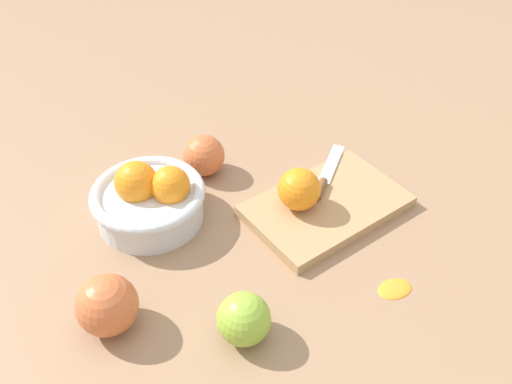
# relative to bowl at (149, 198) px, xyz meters

# --- Properties ---
(ground_plane) EXTENTS (2.40, 2.40, 0.00)m
(ground_plane) POSITION_rel_bowl_xyz_m (0.10, -0.12, -0.04)
(ground_plane) COLOR #997556
(bowl) EXTENTS (0.18, 0.18, 0.10)m
(bowl) POSITION_rel_bowl_xyz_m (0.00, 0.00, 0.00)
(bowl) COLOR silver
(bowl) RESTS_ON ground_plane
(cutting_board) EXTENTS (0.27, 0.20, 0.02)m
(cutting_board) POSITION_rel_bowl_xyz_m (0.26, -0.11, -0.03)
(cutting_board) COLOR tan
(cutting_board) RESTS_ON ground_plane
(orange_on_board) EXTENTS (0.07, 0.07, 0.07)m
(orange_on_board) POSITION_rel_bowl_xyz_m (0.21, -0.10, 0.01)
(orange_on_board) COLOR orange
(orange_on_board) RESTS_ON cutting_board
(knife) EXTENTS (0.12, 0.12, 0.01)m
(knife) POSITION_rel_bowl_xyz_m (0.28, -0.06, -0.02)
(knife) COLOR silver
(knife) RESTS_ON cutting_board
(apple_front_left) EXTENTS (0.07, 0.07, 0.07)m
(apple_front_left) POSITION_rel_bowl_xyz_m (0.03, -0.27, -0.01)
(apple_front_left) COLOR #8EB738
(apple_front_left) RESTS_ON ground_plane
(apple_back_center) EXTENTS (0.07, 0.07, 0.07)m
(apple_back_center) POSITION_rel_bowl_xyz_m (0.12, 0.07, -0.00)
(apple_back_center) COLOR #CC6638
(apple_back_center) RESTS_ON ground_plane
(apple_front_left_2) EXTENTS (0.08, 0.08, 0.08)m
(apple_front_left_2) POSITION_rel_bowl_xyz_m (-0.12, -0.17, 0.00)
(apple_front_left_2) COLOR #CC6638
(apple_front_left_2) RESTS_ON ground_plane
(citrus_peel) EXTENTS (0.05, 0.04, 0.01)m
(citrus_peel) POSITION_rel_bowl_xyz_m (0.26, -0.29, -0.04)
(citrus_peel) COLOR orange
(citrus_peel) RESTS_ON ground_plane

